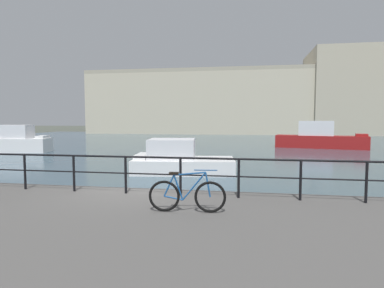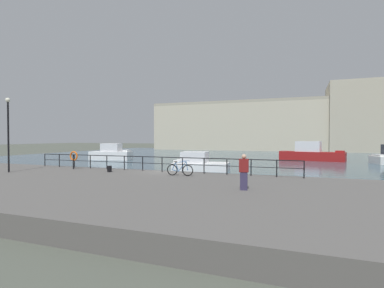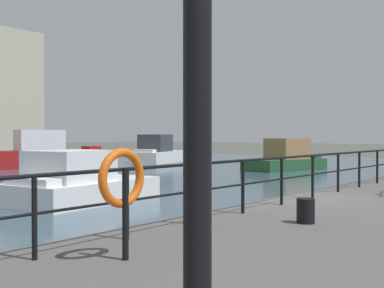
{
  "view_description": "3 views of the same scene",
  "coord_description": "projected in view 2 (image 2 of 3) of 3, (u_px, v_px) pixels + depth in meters",
  "views": [
    {
      "loc": [
        3.45,
        -9.55,
        2.95
      ],
      "look_at": [
        1.47,
        1.95,
        2.05
      ],
      "focal_mm": 30.8,
      "sensor_mm": 36.0,
      "label": 1
    },
    {
      "loc": [
        9.53,
        -19.7,
        3.3
      ],
      "look_at": [
        1.6,
        1.18,
        2.79
      ],
      "focal_mm": 27.49,
      "sensor_mm": 36.0,
      "label": 2
    },
    {
      "loc": [
        -11.65,
        -6.2,
        2.39
      ],
      "look_at": [
        2.13,
        4.74,
        2.07
      ],
      "focal_mm": 47.44,
      "sensor_mm": 36.0,
      "label": 3
    }
  ],
  "objects": [
    {
      "name": "moored_cabin_cruiser",
      "position": [
        311.0,
        153.0,
        41.57
      ],
      "size": [
        8.89,
        3.79,
        2.73
      ],
      "rotation": [
        0.0,
        0.0,
        -0.23
      ],
      "color": "maroon",
      "rests_on": "water_basin"
    },
    {
      "name": "quay_lamp_post",
      "position": [
        8.0,
        126.0,
        20.74
      ],
      "size": [
        0.32,
        0.32,
        5.27
      ],
      "color": "black",
      "rests_on": "quay_promenade"
    },
    {
      "name": "parked_bicycle",
      "position": [
        180.0,
        170.0,
        18.93
      ],
      "size": [
        1.77,
        0.2,
        0.98
      ],
      "rotation": [
        0.0,
        0.0,
        0.08
      ],
      "color": "black",
      "rests_on": "quay_promenade"
    },
    {
      "name": "quay_railing",
      "position": [
        152.0,
        161.0,
        21.41
      ],
      "size": [
        20.79,
        0.07,
        1.08
      ],
      "color": "black",
      "rests_on": "quay_promenade"
    },
    {
      "name": "moored_small_launch",
      "position": [
        199.0,
        163.0,
        29.36
      ],
      "size": [
        5.72,
        3.43,
        1.84
      ],
      "rotation": [
        0.0,
        0.0,
        3.26
      ],
      "color": "white",
      "rests_on": "water_basin"
    },
    {
      "name": "standing_person",
      "position": [
        244.0,
        172.0,
        13.77
      ],
      "size": [
        0.48,
        0.34,
        1.69
      ],
      "rotation": [
        0.0,
        0.0,
        4.86
      ],
      "color": "#332D4C",
      "rests_on": "quay_promenade"
    },
    {
      "name": "ground_plane",
      "position": [
        166.0,
        182.0,
        21.87
      ],
      "size": [
        240.0,
        240.0,
        0.0
      ],
      "primitive_type": "plane",
      "color": "#4C5147"
    },
    {
      "name": "harbor_building",
      "position": [
        287.0,
        125.0,
        73.72
      ],
      "size": [
        56.66,
        15.05,
        15.62
      ],
      "color": "#C1B79E",
      "rests_on": "ground_plane"
    },
    {
      "name": "moored_blue_motorboat",
      "position": [
        111.0,
        153.0,
        43.13
      ],
      "size": [
        6.24,
        3.24,
        2.4
      ],
      "rotation": [
        0.0,
        0.0,
        0.19
      ],
      "color": "white",
      "rests_on": "water_basin"
    },
    {
      "name": "mooring_bollard",
      "position": [
        109.0,
        169.0,
        20.98
      ],
      "size": [
        0.32,
        0.32,
        0.44
      ],
      "primitive_type": "cylinder",
      "color": "black",
      "rests_on": "quay_promenade"
    },
    {
      "name": "quay_promenade",
      "position": [
        114.0,
        191.0,
        15.78
      ],
      "size": [
        56.0,
        13.0,
        0.83
      ],
      "primitive_type": "cube",
      "color": "#565451",
      "rests_on": "ground_plane"
    },
    {
      "name": "life_ring_stand",
      "position": [
        74.0,
        157.0,
        22.92
      ],
      "size": [
        0.75,
        0.16,
        1.4
      ],
      "color": "black",
      "rests_on": "quay_promenade"
    },
    {
      "name": "water_basin",
      "position": [
        244.0,
        157.0,
        50.09
      ],
      "size": [
        80.0,
        60.0,
        0.01
      ],
      "primitive_type": "cube",
      "color": "#385160",
      "rests_on": "ground_plane"
    }
  ]
}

